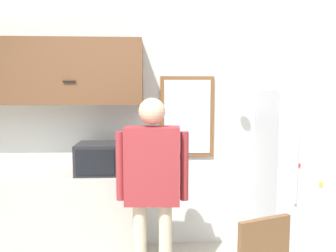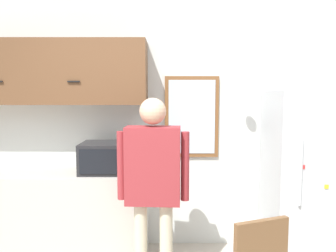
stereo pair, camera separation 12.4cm
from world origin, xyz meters
The scene contains 7 objects.
back_wall centered at (0.00, 1.90, 1.35)m, with size 6.00×0.06×2.70m.
counter centered at (-1.13, 1.55, 0.45)m, with size 2.14×0.64×0.91m.
upper_cabinets centered at (-1.13, 1.70, 1.90)m, with size 2.14×0.36×0.65m.
microwave centered at (-0.45, 1.51, 1.06)m, with size 0.50×0.41×0.29m.
person centered at (0.03, 0.99, 1.01)m, with size 0.60×0.24×1.65m.
refrigerator centered at (1.53, 1.52, 0.86)m, with size 0.74×0.72×1.71m.
window centered at (0.41, 1.86, 1.43)m, with size 0.58×0.05×0.87m.
Camera 2 is at (0.15, -1.67, 1.70)m, focal length 35.00 mm.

